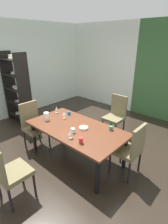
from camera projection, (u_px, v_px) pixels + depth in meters
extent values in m
cube|color=black|center=(74.00, 149.00, 3.89)|extent=(5.58, 5.92, 0.02)
cube|color=silver|center=(102.00, 65.00, 6.25)|extent=(2.63, 0.10, 2.78)
cube|color=silver|center=(6.00, 71.00, 5.05)|extent=(0.10, 5.92, 2.78)
cube|color=#5A2F1D|center=(76.00, 128.00, 3.32)|extent=(1.92, 1.01, 0.04)
cylinder|color=black|center=(63.00, 124.00, 4.27)|extent=(0.07, 0.07, 0.67)
cylinder|color=black|center=(125.00, 152.00, 3.20)|extent=(0.07, 0.07, 0.67)
cylinder|color=black|center=(34.00, 137.00, 3.71)|extent=(0.07, 0.07, 0.67)
cylinder|color=black|center=(97.00, 176.00, 2.65)|extent=(0.07, 0.07, 0.67)
cube|color=#6E6443|center=(126.00, 151.00, 3.04)|extent=(0.44, 0.44, 0.07)
cube|color=#6E6443|center=(138.00, 142.00, 2.81)|extent=(0.05, 0.42, 0.53)
cylinder|color=black|center=(110.00, 163.00, 3.13)|extent=(0.04, 0.04, 0.43)
cylinder|color=black|center=(121.00, 153.00, 3.39)|extent=(0.04, 0.04, 0.43)
cylinder|color=black|center=(129.00, 173.00, 2.89)|extent=(0.04, 0.04, 0.43)
cylinder|color=black|center=(139.00, 162.00, 3.15)|extent=(0.04, 0.04, 0.43)
cube|color=#6E6443|center=(14.00, 173.00, 2.54)|extent=(0.44, 0.44, 0.07)
cylinder|color=black|center=(22.00, 173.00, 2.89)|extent=(0.04, 0.04, 0.43)
cylinder|color=black|center=(35.00, 185.00, 2.65)|extent=(0.04, 0.04, 0.43)
cylinder|color=black|center=(11.00, 201.00, 2.39)|extent=(0.04, 0.04, 0.43)
cube|color=#6E6443|center=(114.00, 118.00, 4.26)|extent=(0.44, 0.44, 0.07)
cube|color=#6E6443|center=(119.00, 106.00, 4.29)|extent=(0.42, 0.05, 0.55)
cylinder|color=black|center=(115.00, 133.00, 4.11)|extent=(0.04, 0.04, 0.43)
cylinder|color=black|center=(102.00, 128.00, 4.35)|extent=(0.04, 0.04, 0.43)
cylinder|color=black|center=(124.00, 127.00, 4.37)|extent=(0.04, 0.04, 0.43)
cylinder|color=black|center=(111.00, 123.00, 4.61)|extent=(0.04, 0.04, 0.43)
cube|color=#6E6443|center=(36.00, 129.00, 3.78)|extent=(0.44, 0.44, 0.07)
cube|color=#6E6443|center=(29.00, 114.00, 3.79)|extent=(0.05, 0.42, 0.56)
cylinder|color=black|center=(49.00, 138.00, 3.89)|extent=(0.04, 0.04, 0.43)
cylinder|color=black|center=(34.00, 145.00, 3.63)|extent=(0.04, 0.04, 0.43)
cylinder|color=black|center=(39.00, 133.00, 4.12)|extent=(0.04, 0.04, 0.43)
cylinder|color=black|center=(25.00, 139.00, 3.86)|extent=(0.04, 0.04, 0.43)
cube|color=black|center=(10.00, 86.00, 5.11)|extent=(0.05, 0.36, 1.96)
cube|color=black|center=(25.00, 91.00, 4.60)|extent=(0.05, 0.36, 1.96)
cube|color=black|center=(21.00, 114.00, 5.16)|extent=(0.86, 0.36, 0.02)
cylinder|color=silver|center=(19.00, 113.00, 5.20)|extent=(0.20, 0.20, 0.02)
cube|color=black|center=(19.00, 102.00, 5.01)|extent=(0.86, 0.36, 0.02)
cylinder|color=#F4DAC8|center=(18.00, 101.00, 5.01)|extent=(0.18, 0.18, 0.02)
cube|color=black|center=(17.00, 89.00, 4.86)|extent=(0.86, 0.36, 0.02)
cylinder|color=white|center=(18.00, 88.00, 4.81)|extent=(0.19, 0.19, 0.05)
cylinder|color=beige|center=(15.00, 87.00, 4.91)|extent=(0.11, 0.11, 0.06)
cube|color=black|center=(14.00, 74.00, 4.70)|extent=(0.86, 0.36, 0.02)
cylinder|color=white|center=(14.00, 73.00, 4.71)|extent=(0.15, 0.15, 0.04)
cylinder|color=silver|center=(14.00, 73.00, 4.71)|extent=(0.11, 0.11, 0.06)
cube|color=black|center=(12.00, 59.00, 4.55)|extent=(0.86, 0.36, 0.02)
cylinder|color=beige|center=(13.00, 58.00, 4.52)|extent=(0.21, 0.21, 0.04)
cylinder|color=silver|center=(10.00, 56.00, 4.58)|extent=(0.10, 0.10, 0.10)
cylinder|color=silver|center=(71.00, 138.00, 2.94)|extent=(0.06, 0.06, 0.00)
cylinder|color=silver|center=(71.00, 136.00, 2.93)|extent=(0.01, 0.01, 0.06)
cone|color=silver|center=(71.00, 133.00, 2.90)|extent=(0.08, 0.08, 0.08)
cylinder|color=silver|center=(57.00, 113.00, 3.96)|extent=(0.06, 0.06, 0.00)
cylinder|color=silver|center=(57.00, 111.00, 3.95)|extent=(0.01, 0.01, 0.06)
cone|color=silver|center=(57.00, 108.00, 3.92)|extent=(0.06, 0.06, 0.09)
cylinder|color=silver|center=(64.00, 118.00, 3.69)|extent=(0.06, 0.06, 0.00)
cylinder|color=silver|center=(64.00, 117.00, 3.68)|extent=(0.01, 0.01, 0.07)
cone|color=silver|center=(64.00, 114.00, 3.65)|extent=(0.07, 0.07, 0.07)
cylinder|color=#F0E9C9|center=(84.00, 128.00, 3.25)|extent=(0.17, 0.17, 0.04)
cylinder|color=white|center=(73.00, 131.00, 3.10)|extent=(0.07, 0.07, 0.09)
cylinder|color=#175D98|center=(69.00, 113.00, 3.85)|extent=(0.06, 0.06, 0.07)
cylinder|color=red|center=(81.00, 140.00, 2.79)|extent=(0.07, 0.07, 0.10)
cylinder|color=#397959|center=(111.00, 128.00, 3.20)|extent=(0.07, 0.07, 0.08)
cylinder|color=white|center=(46.00, 116.00, 3.58)|extent=(0.10, 0.10, 0.17)
cone|color=white|center=(48.00, 114.00, 3.52)|extent=(0.04, 0.04, 0.03)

